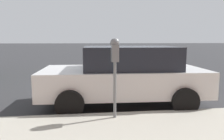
{
  "coord_description": "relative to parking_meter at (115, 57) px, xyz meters",
  "views": [
    {
      "loc": [
        -6.79,
        1.15,
        1.72
      ],
      "look_at": [
        -2.49,
        0.63,
        1.12
      ],
      "focal_mm": 35.0,
      "sensor_mm": 36.0,
      "label": 1
    }
  ],
  "objects": [
    {
      "name": "parking_meter",
      "position": [
        0.0,
        0.0,
        0.0
      ],
      "size": [
        0.21,
        0.19,
        1.62
      ],
      "color": "gray",
      "rests_on": "sidewalk"
    },
    {
      "name": "car_white",
      "position": [
        1.37,
        -0.45,
        -0.57
      ],
      "size": [
        2.28,
        4.29,
        1.55
      ],
      "rotation": [
        0.0,
        0.0,
        -0.04
      ],
      "color": "silver",
      "rests_on": "ground_plane"
    },
    {
      "name": "ground_plane",
      "position": [
        2.51,
        -0.57,
        -1.38
      ],
      "size": [
        220.0,
        220.0,
        0.0
      ],
      "primitive_type": "plane",
      "color": "#333335"
    }
  ]
}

